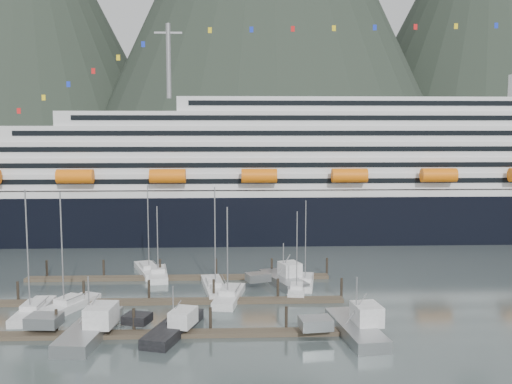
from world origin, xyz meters
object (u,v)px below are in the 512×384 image
sailboat_c (229,297)px  trawler_d (355,327)px  cruise_ship (350,181)px  sailboat_a (69,306)px  sailboat_h (297,291)px  sailboat_d (214,288)px  trawler_a (88,328)px  sailboat_b (33,312)px  trawler_c (172,326)px  sailboat_g (305,283)px  sailboat_f (158,275)px  trawler_e (282,279)px  sailboat_e (148,271)px

sailboat_c → trawler_d: bearing=-125.2°
cruise_ship → sailboat_c: (-26.89, -50.80, -11.60)m
sailboat_a → sailboat_h: size_ratio=1.31×
sailboat_c → cruise_ship: bearing=-17.9°
sailboat_d → sailboat_c: bearing=-164.0°
cruise_ship → sailboat_c: size_ratio=15.15×
sailboat_c → trawler_a: 21.36m
sailboat_a → sailboat_b: bearing=143.7°
sailboat_b → trawler_c: 20.13m
sailboat_h → trawler_c: bearing=142.9°
trawler_a → trawler_d: bearing=-86.1°
sailboat_a → trawler_d: size_ratio=1.25×
trawler_d → trawler_a: bearing=81.1°
sailboat_d → trawler_c: 18.52m
trawler_d → sailboat_d: bearing=33.8°
cruise_ship → sailboat_d: size_ratio=13.02×
cruise_ship → sailboat_g: bearing=-109.3°
sailboat_g → trawler_a: (-27.96, -21.23, 0.56)m
trawler_d → sailboat_b: bearing=70.1°
sailboat_c → trawler_a: (-16.29, -13.81, 0.53)m
sailboat_a → trawler_a: bearing=-130.0°
trawler_c → sailboat_h: bearing=-28.6°
sailboat_g → trawler_a: size_ratio=0.94×
sailboat_f → sailboat_g: size_ratio=0.90×
sailboat_h → sailboat_g: bearing=-13.9°
sailboat_b → cruise_ship: bearing=-42.4°
sailboat_a → sailboat_b: size_ratio=0.97×
cruise_ship → sailboat_c: bearing=-117.9°
sailboat_c → sailboat_f: size_ratio=1.14×
sailboat_a → trawler_a: (5.00, -10.40, 0.51)m
sailboat_b → sailboat_d: (23.11, 10.44, -0.01)m
sailboat_c → trawler_a: bearing=140.3°
sailboat_c → sailboat_g: 13.83m
sailboat_f → trawler_e: (19.70, -5.44, 0.49)m
sailboat_f → trawler_d: sailboat_f is taller
sailboat_g → trawler_a: sailboat_g is taller
sailboat_e → sailboat_f: size_ratio=1.25×
trawler_e → sailboat_a: bearing=91.4°
sailboat_b → sailboat_g: sailboat_b is taller
trawler_a → trawler_c: trawler_a is taller
sailboat_h → trawler_a: size_ratio=0.86×
sailboat_d → sailboat_e: bearing=37.2°
sailboat_b → trawler_c: sailboat_b is taller
cruise_ship → sailboat_g: 47.42m
cruise_ship → sailboat_g: cruise_ship is taller
sailboat_d → sailboat_h: bearing=-106.8°
sailboat_e → sailboat_h: size_ratio=1.22×
sailboat_e → sailboat_g: (25.19, -8.43, -0.03)m
cruise_ship → trawler_e: cruise_ship is taller
sailboat_h → sailboat_f: bearing=73.0°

